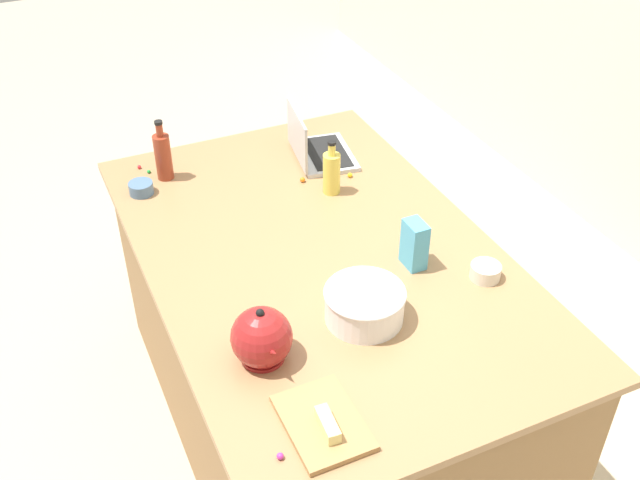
# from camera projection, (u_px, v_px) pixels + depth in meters

# --- Properties ---
(ground_plane) EXTENTS (12.00, 12.00, 0.00)m
(ground_plane) POSITION_uv_depth(u_px,v_px,m) (320.00, 423.00, 3.12)
(ground_plane) COLOR #B7A88E
(island_counter) EXTENTS (1.85, 1.17, 0.90)m
(island_counter) POSITION_uv_depth(u_px,v_px,m) (320.00, 345.00, 2.85)
(island_counter) COLOR olive
(island_counter) RESTS_ON ground
(laptop) EXTENTS (0.34, 0.28, 0.22)m
(laptop) POSITION_uv_depth(u_px,v_px,m) (316.00, 148.00, 3.08)
(laptop) COLOR #B7B7BC
(laptop) RESTS_ON island_counter
(mixing_bowl_large) EXTENTS (0.25, 0.25, 0.11)m
(mixing_bowl_large) POSITION_uv_depth(u_px,v_px,m) (364.00, 304.00, 2.28)
(mixing_bowl_large) COLOR white
(mixing_bowl_large) RESTS_ON island_counter
(bottle_soy) EXTENTS (0.07, 0.07, 0.25)m
(bottle_soy) POSITION_uv_depth(u_px,v_px,m) (163.00, 156.00, 2.92)
(bottle_soy) COLOR maroon
(bottle_soy) RESTS_ON island_counter
(bottle_oil) EXTENTS (0.07, 0.07, 0.22)m
(bottle_oil) POSITION_uv_depth(u_px,v_px,m) (332.00, 172.00, 2.84)
(bottle_oil) COLOR #DBC64C
(bottle_oil) RESTS_ON island_counter
(kettle) EXTENTS (0.21, 0.18, 0.20)m
(kettle) POSITION_uv_depth(u_px,v_px,m) (262.00, 338.00, 2.13)
(kettle) COLOR maroon
(kettle) RESTS_ON island_counter
(cutting_board) EXTENTS (0.28, 0.20, 0.02)m
(cutting_board) POSITION_uv_depth(u_px,v_px,m) (323.00, 423.00, 1.97)
(cutting_board) COLOR #AD7F4C
(cutting_board) RESTS_ON island_counter
(butter_stick_left) EXTENTS (0.11, 0.04, 0.04)m
(butter_stick_left) POSITION_uv_depth(u_px,v_px,m) (328.00, 424.00, 1.93)
(butter_stick_left) COLOR #F4E58C
(butter_stick_left) RESTS_ON cutting_board
(ramekin_small) EXTENTS (0.09, 0.09, 0.05)m
(ramekin_small) POSITION_uv_depth(u_px,v_px,m) (141.00, 188.00, 2.87)
(ramekin_small) COLOR slate
(ramekin_small) RESTS_ON island_counter
(ramekin_medium) EXTENTS (0.10, 0.10, 0.05)m
(ramekin_medium) POSITION_uv_depth(u_px,v_px,m) (485.00, 272.00, 2.46)
(ramekin_medium) COLOR beige
(ramekin_medium) RESTS_ON island_counter
(candy_bag) EXTENTS (0.09, 0.06, 0.17)m
(candy_bag) POSITION_uv_depth(u_px,v_px,m) (414.00, 244.00, 2.48)
(candy_bag) COLOR #4CA5CC
(candy_bag) RESTS_ON island_counter
(candy_0) EXTENTS (0.02, 0.02, 0.02)m
(candy_0) POSITION_uv_depth(u_px,v_px,m) (346.00, 151.00, 3.13)
(candy_0) COLOR red
(candy_0) RESTS_ON island_counter
(candy_1) EXTENTS (0.02, 0.02, 0.02)m
(candy_1) POSITION_uv_depth(u_px,v_px,m) (350.00, 175.00, 2.98)
(candy_1) COLOR yellow
(candy_1) RESTS_ON island_counter
(candy_2) EXTENTS (0.01, 0.01, 0.01)m
(candy_2) POSITION_uv_depth(u_px,v_px,m) (149.00, 172.00, 3.00)
(candy_2) COLOR green
(candy_2) RESTS_ON island_counter
(candy_3) EXTENTS (0.02, 0.02, 0.02)m
(candy_3) POSITION_uv_depth(u_px,v_px,m) (303.00, 180.00, 2.95)
(candy_3) COLOR orange
(candy_3) RESTS_ON island_counter
(candy_4) EXTENTS (0.02, 0.02, 0.02)m
(candy_4) POSITION_uv_depth(u_px,v_px,m) (139.00, 167.00, 3.03)
(candy_4) COLOR red
(candy_4) RESTS_ON island_counter
(candy_5) EXTENTS (0.02, 0.02, 0.02)m
(candy_5) POSITION_uv_depth(u_px,v_px,m) (280.00, 456.00, 1.89)
(candy_5) COLOR #CC3399
(candy_5) RESTS_ON island_counter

